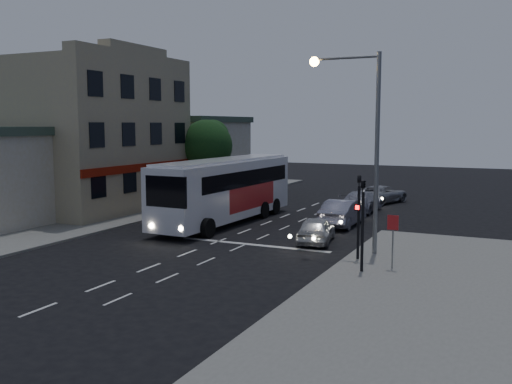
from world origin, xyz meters
The scene contains 16 objects.
ground centered at (0.00, 0.00, 0.00)m, with size 120.00×120.00×0.00m, color black.
sidewalk_near centered at (13.00, -4.00, 0.06)m, with size 12.00×24.00×0.12m, color slate.
sidewalk_far centered at (-13.00, 8.00, 0.06)m, with size 12.00×50.00×0.12m, color slate.
road_markings centered at (1.29, 3.31, 0.00)m, with size 8.00×30.55×0.01m.
tour_bus centered at (-2.26, 6.97, 2.11)m, with size 3.04×12.76×3.90m.
car_suv centered at (4.64, 3.80, 0.68)m, with size 1.60×3.98×1.35m, color silver.
car_sedan_a centered at (4.47, 9.06, 0.78)m, with size 1.66×4.76×1.57m, color #8F8EA3.
car_sedan_b centered at (4.06, 14.80, 0.72)m, with size 2.02×4.96×1.44m, color #9998A5.
car_sedan_c centered at (4.29, 19.93, 0.67)m, with size 2.22×4.82×1.34m, color #AAAAB0.
traffic_signal_main centered at (7.60, 0.78, 2.42)m, with size 0.25×0.35×4.10m.
traffic_signal_side centered at (8.30, -1.20, 2.42)m, with size 0.18×0.15×4.10m.
regulatory_sign centered at (9.30, -0.24, 1.60)m, with size 0.45×0.12×2.20m.
streetlight centered at (7.34, 2.20, 5.73)m, with size 3.32×0.44×9.00m.
main_building centered at (-13.96, 8.00, 5.16)m, with size 10.12×12.00×11.00m.
low_building_north centered at (-13.50, 20.00, 3.39)m, with size 9.40×9.40×6.50m.
street_tree centered at (-8.21, 15.02, 4.50)m, with size 4.00×4.00×6.20m.
Camera 1 is at (13.94, -23.12, 5.96)m, focal length 40.00 mm.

